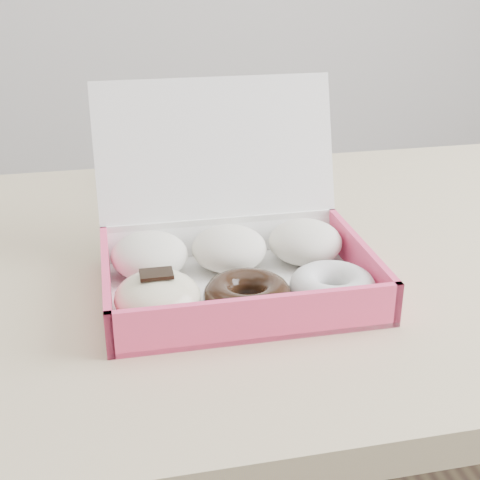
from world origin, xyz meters
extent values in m
cube|color=#D1BD89|center=(0.00, 0.00, 0.73)|extent=(1.20, 0.80, 0.04)
cube|color=white|center=(-0.16, -0.12, 0.75)|extent=(0.31, 0.23, 0.01)
cube|color=#FF4475|center=(-0.16, -0.23, 0.78)|extent=(0.31, 0.01, 0.05)
cube|color=white|center=(-0.16, -0.01, 0.78)|extent=(0.31, 0.01, 0.05)
cube|color=#FF4475|center=(-0.31, -0.12, 0.78)|extent=(0.01, 0.23, 0.05)
cube|color=#FF4475|center=(-0.01, -0.12, 0.78)|extent=(0.01, 0.23, 0.05)
cube|color=white|center=(-0.16, 0.02, 0.86)|extent=(0.31, 0.08, 0.22)
ellipsoid|color=white|center=(-0.26, -0.06, 0.78)|extent=(0.09, 0.09, 0.05)
ellipsoid|color=white|center=(-0.16, -0.06, 0.78)|extent=(0.09, 0.09, 0.05)
ellipsoid|color=white|center=(-0.06, -0.06, 0.78)|extent=(0.09, 0.09, 0.05)
ellipsoid|color=beige|center=(-0.26, -0.17, 0.78)|extent=(0.09, 0.09, 0.05)
cube|color=black|center=(-0.26, -0.17, 0.81)|extent=(0.04, 0.03, 0.00)
torus|color=black|center=(-0.16, -0.17, 0.77)|extent=(0.10, 0.10, 0.03)
torus|color=white|center=(-0.06, -0.17, 0.77)|extent=(0.10, 0.10, 0.03)
cube|color=silver|center=(-0.11, 0.26, 0.77)|extent=(0.30, 0.27, 0.04)
camera|label=1|loc=(-0.30, -0.80, 1.13)|focal=50.00mm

